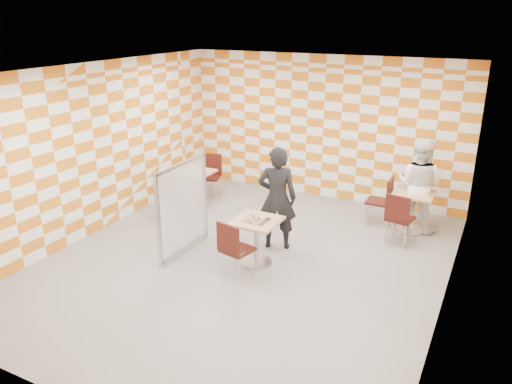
% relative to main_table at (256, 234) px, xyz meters
% --- Properties ---
extents(room_shell, '(7.00, 7.00, 7.00)m').
position_rel_main_table_xyz_m(room_shell, '(-0.18, 0.49, 0.99)').
color(room_shell, gray).
rests_on(room_shell, ground).
extents(main_table, '(0.70, 0.70, 0.75)m').
position_rel_main_table_xyz_m(main_table, '(0.00, 0.00, 0.00)').
color(main_table, tan).
rests_on(main_table, ground).
extents(second_table, '(0.70, 0.70, 0.75)m').
position_rel_main_table_xyz_m(second_table, '(1.94, 2.41, 0.00)').
color(second_table, tan).
rests_on(second_table, ground).
extents(empty_table, '(0.70, 0.70, 0.75)m').
position_rel_main_table_xyz_m(empty_table, '(-2.25, 1.65, 0.00)').
color(empty_table, tan).
rests_on(empty_table, ground).
extents(chair_main_front, '(0.51, 0.51, 0.92)m').
position_rel_main_table_xyz_m(chair_main_front, '(-0.08, -0.60, 0.04)').
color(chair_main_front, '#370F0B').
rests_on(chair_main_front, ground).
extents(chair_second_front, '(0.48, 0.49, 0.92)m').
position_rel_main_table_xyz_m(chair_second_front, '(1.84, 1.71, 0.04)').
color(chair_second_front, '#370F0B').
rests_on(chair_second_front, ground).
extents(chair_second_side, '(0.43, 0.42, 0.92)m').
position_rel_main_table_xyz_m(chair_second_side, '(1.40, 2.44, 0.04)').
color(chair_second_side, '#370F0B').
rests_on(chair_second_side, ground).
extents(chair_empty_near, '(0.53, 0.54, 0.92)m').
position_rel_main_table_xyz_m(chair_empty_near, '(-2.32, 0.86, 0.04)').
color(chair_empty_near, '#370F0B').
rests_on(chair_empty_near, ground).
extents(chair_empty_far, '(0.52, 0.53, 0.92)m').
position_rel_main_table_xyz_m(chair_empty_far, '(-2.28, 2.33, 0.04)').
color(chair_empty_far, '#370F0B').
rests_on(chair_empty_far, ground).
extents(partition, '(0.08, 1.38, 1.55)m').
position_rel_main_table_xyz_m(partition, '(-1.27, -0.15, 0.28)').
color(partition, white).
rests_on(partition, ground).
extents(man_dark, '(0.75, 0.62, 1.76)m').
position_rel_main_table_xyz_m(man_dark, '(0.03, 0.70, 0.37)').
color(man_dark, black).
rests_on(man_dark, ground).
extents(man_white, '(0.94, 0.79, 1.72)m').
position_rel_main_table_xyz_m(man_white, '(1.99, 2.56, 0.35)').
color(man_white, white).
rests_on(man_white, ground).
extents(pizza_on_foil, '(0.40, 0.40, 0.04)m').
position_rel_main_table_xyz_m(pizza_on_foil, '(-0.00, -0.02, 0.26)').
color(pizza_on_foil, silver).
rests_on(pizza_on_foil, main_table).
extents(sport_bottle, '(0.06, 0.06, 0.20)m').
position_rel_main_table_xyz_m(sport_bottle, '(1.74, 2.54, 0.33)').
color(sport_bottle, white).
rests_on(sport_bottle, second_table).
extents(soda_bottle, '(0.07, 0.07, 0.23)m').
position_rel_main_table_xyz_m(soda_bottle, '(2.04, 2.45, 0.34)').
color(soda_bottle, black).
rests_on(soda_bottle, second_table).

